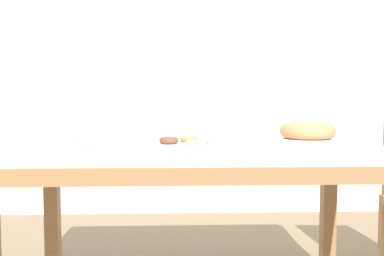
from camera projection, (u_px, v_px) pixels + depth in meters
The scene contains 10 objects.
wall_back at pixel (186, 59), 3.58m from camera, with size 8.00×0.10×2.60m, color silver.
dining_table at pixel (195, 165), 1.86m from camera, with size 1.59×0.90×0.76m.
cake_chocolate_round at pixel (308, 133), 1.97m from camera, with size 0.30×0.30×0.08m.
pastry_platter at pixel (193, 144), 1.71m from camera, with size 0.37×0.37×0.04m.
plate_stack at pixel (122, 134), 1.98m from camera, with size 0.21×0.21×0.06m.
tealight_near_front at pixel (98, 135), 2.18m from camera, with size 0.04×0.04×0.04m.
tealight_near_cakes at pixel (253, 135), 2.17m from camera, with size 0.04×0.04×0.04m.
tealight_left_edge at pixel (82, 151), 1.50m from camera, with size 0.04×0.04×0.04m.
tealight_centre at pixel (229, 138), 2.02m from camera, with size 0.04×0.04×0.04m.
tealight_right_edge at pixel (75, 141), 1.85m from camera, with size 0.04×0.04×0.04m.
Camera 1 is at (-0.08, -1.85, 0.95)m, focal length 40.00 mm.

